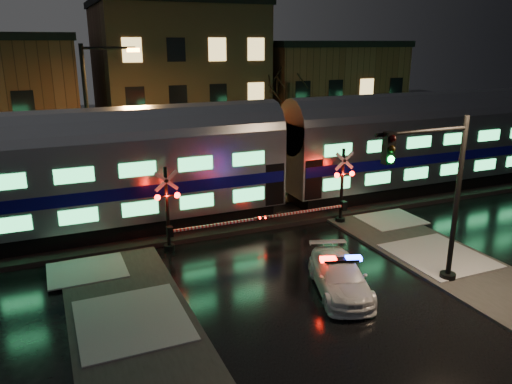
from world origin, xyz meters
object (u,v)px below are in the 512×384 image
police_car (340,276)px  crossing_signal_right (336,195)px  traffic_light (437,201)px  streetlight (94,119)px  crossing_signal_left (176,217)px

police_car → crossing_signal_right: bearing=77.2°
crossing_signal_right → traffic_light: bearing=-92.6°
traffic_light → streetlight: bearing=111.9°
crossing_signal_right → streetlight: size_ratio=0.62×
traffic_light → streetlight: size_ratio=0.73×
traffic_light → streetlight: streetlight is taller
police_car → crossing_signal_right: (3.67, 6.16, 0.97)m
crossing_signal_left → traffic_light: (7.86, -7.09, 1.84)m
traffic_light → streetlight: 17.28m
police_car → crossing_signal_right: crossing_signal_right is taller
traffic_light → streetlight: (-10.28, 13.79, 1.68)m
police_car → traffic_light: (3.35, -0.93, 2.78)m
crossing_signal_right → crossing_signal_left: size_ratio=1.01×
crossing_signal_right → streetlight: bearing=147.7°
police_car → crossing_signal_right: size_ratio=0.85×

